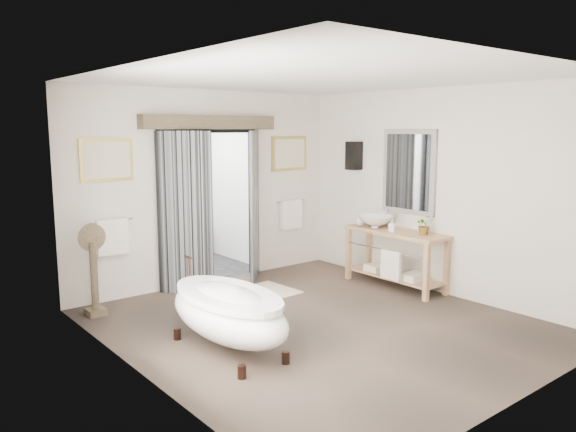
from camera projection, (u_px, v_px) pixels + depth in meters
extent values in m
plane|color=brown|center=(319.00, 325.00, 6.74)|extent=(5.00, 5.00, 0.00)
cube|color=beige|center=(526.00, 238.00, 4.60)|extent=(4.50, 0.02, 2.90)
cube|color=beige|center=(138.00, 226.00, 5.11)|extent=(0.02, 5.00, 2.90)
cube|color=beige|center=(438.00, 192.00, 7.92)|extent=(0.02, 5.00, 2.90)
cube|color=beige|center=(110.00, 195.00, 7.48)|extent=(1.45, 0.02, 2.90)
cube|color=beige|center=(287.00, 182.00, 9.38)|extent=(1.45, 0.02, 2.90)
cube|color=beige|center=(207.00, 110.00, 8.25)|extent=(1.60, 0.02, 0.60)
cube|color=white|center=(322.00, 77.00, 6.29)|extent=(4.50, 5.00, 0.02)
cube|color=white|center=(175.00, 247.00, 4.70)|extent=(0.02, 2.20, 2.70)
cube|color=gray|center=(409.00, 172.00, 8.25)|extent=(0.05, 0.95, 1.25)
cube|color=silver|center=(408.00, 172.00, 8.24)|extent=(0.01, 0.80, 1.10)
cube|color=black|center=(354.00, 156.00, 8.96)|extent=(0.20, 0.20, 0.45)
sphere|color=#FFCC8C|center=(354.00, 156.00, 8.96)|extent=(0.10, 0.10, 0.10)
cube|color=black|center=(179.00, 268.00, 9.42)|extent=(2.20, 2.00, 0.01)
cube|color=white|center=(175.00, 118.00, 9.03)|extent=(2.20, 2.00, 0.02)
cube|color=white|center=(150.00, 190.00, 10.00)|extent=(2.20, 0.02, 2.50)
cube|color=white|center=(112.00, 200.00, 8.54)|extent=(0.02, 2.00, 2.50)
cube|color=white|center=(233.00, 190.00, 9.91)|extent=(0.02, 2.00, 2.50)
cube|color=black|center=(157.00, 248.00, 10.02)|extent=(2.00, 0.35, 0.45)
cylinder|color=silver|center=(129.00, 171.00, 9.67)|extent=(0.40, 0.03, 0.40)
cylinder|color=silver|center=(171.00, 169.00, 10.17)|extent=(0.40, 0.03, 0.40)
cube|color=black|center=(160.00, 212.00, 7.98)|extent=(0.07, 0.10, 2.30)
cube|color=black|center=(252.00, 203.00, 8.98)|extent=(0.07, 0.10, 2.30)
cube|color=black|center=(207.00, 131.00, 8.30)|extent=(1.67, 0.10, 0.07)
cube|color=black|center=(185.00, 214.00, 7.84)|extent=(0.57, 0.61, 2.30)
cube|color=black|center=(255.00, 206.00, 8.58)|extent=(0.57, 0.61, 2.30)
cube|color=brown|center=(211.00, 122.00, 8.20)|extent=(2.20, 0.20, 0.20)
cube|color=tan|center=(107.00, 160.00, 7.38)|extent=(0.72, 0.03, 0.57)
cube|color=beige|center=(107.00, 160.00, 7.37)|extent=(0.62, 0.01, 0.47)
cube|color=tan|center=(289.00, 153.00, 9.31)|extent=(0.72, 0.03, 0.57)
cube|color=beige|center=(290.00, 153.00, 9.30)|extent=(0.62, 0.01, 0.47)
cylinder|color=silver|center=(111.00, 220.00, 7.47)|extent=(0.60, 0.02, 0.02)
cube|color=white|center=(112.00, 237.00, 7.49)|extent=(0.42, 0.08, 0.48)
cylinder|color=silver|center=(291.00, 201.00, 9.40)|extent=(0.60, 0.02, 0.02)
cube|color=white|center=(291.00, 214.00, 9.42)|extent=(0.42, 0.08, 0.48)
cylinder|color=black|center=(242.00, 372.00, 5.29)|extent=(0.08, 0.08, 0.13)
cylinder|color=black|center=(286.00, 358.00, 5.62)|extent=(0.08, 0.08, 0.13)
cylinder|color=black|center=(177.00, 334.00, 6.26)|extent=(0.08, 0.08, 0.13)
cylinder|color=black|center=(218.00, 324.00, 6.59)|extent=(0.08, 0.08, 0.13)
ellipsoid|color=white|center=(228.00, 313.00, 5.88)|extent=(0.81, 1.80, 0.57)
cylinder|color=black|center=(188.00, 266.00, 6.46)|extent=(0.03, 0.03, 0.23)
cube|color=tan|center=(427.00, 271.00, 7.59)|extent=(0.07, 0.07, 0.85)
cube|color=tan|center=(447.00, 266.00, 7.87)|extent=(0.07, 0.07, 0.85)
cube|color=tan|center=(349.00, 252.00, 8.72)|extent=(0.07, 0.07, 0.85)
cube|color=tan|center=(369.00, 248.00, 9.01)|extent=(0.07, 0.07, 0.85)
cube|color=tan|center=(396.00, 232.00, 8.23)|extent=(0.55, 1.60, 0.05)
cube|color=tan|center=(395.00, 276.00, 8.34)|extent=(0.45, 1.50, 0.03)
cylinder|color=silver|center=(383.00, 250.00, 8.10)|extent=(0.02, 1.40, 0.02)
cube|color=white|center=(391.00, 265.00, 8.02)|extent=(0.06, 0.34, 0.42)
cube|color=white|center=(414.00, 277.00, 8.06)|extent=(0.35, 0.25, 0.10)
cube|color=white|center=(377.00, 267.00, 8.60)|extent=(0.35, 0.25, 0.10)
cube|color=brown|center=(96.00, 312.00, 7.09)|extent=(0.22, 0.22, 0.08)
cylinder|color=brown|center=(94.00, 276.00, 7.01)|extent=(0.09, 0.09, 0.87)
cylinder|color=silver|center=(91.00, 237.00, 6.95)|extent=(0.31, 0.02, 0.31)
cylinder|color=brown|center=(92.00, 237.00, 6.94)|extent=(0.35, 0.02, 0.35)
cube|color=beige|center=(254.00, 294.00, 7.94)|extent=(1.24, 0.86, 0.01)
cube|color=white|center=(245.00, 298.00, 7.67)|extent=(0.10, 0.26, 0.05)
cube|color=white|center=(259.00, 295.00, 7.82)|extent=(0.10, 0.26, 0.05)
imported|color=white|center=(375.00, 222.00, 8.45)|extent=(0.63, 0.63, 0.19)
imported|color=gray|center=(424.00, 225.00, 7.89)|extent=(0.31, 0.30, 0.28)
imported|color=gray|center=(392.00, 225.00, 8.13)|extent=(0.11, 0.11, 0.19)
imported|color=gray|center=(360.00, 220.00, 8.63)|extent=(0.16, 0.16, 0.17)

